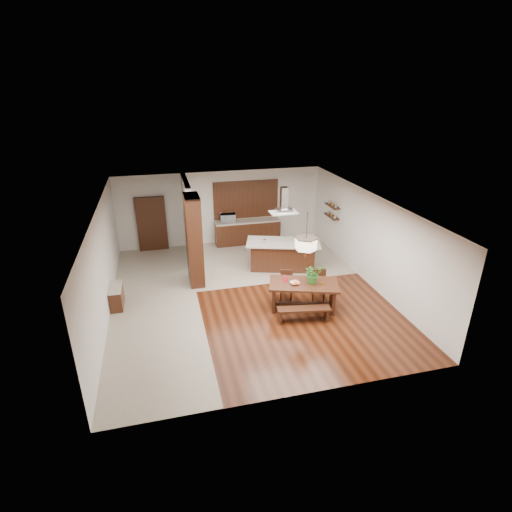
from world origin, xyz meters
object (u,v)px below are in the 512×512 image
object	(u,v)px
pendant_lantern	(306,235)
foliage_plant	(313,274)
range_hood	(284,200)
dining_table	(303,290)
island_cup	(295,240)
dining_chair_right	(319,285)
dining_bench	(304,315)
fruit_bowl	(295,283)
kitchen_island	(282,255)
hallway_console	(116,297)
microwave	(228,218)
dining_chair_left	(286,285)

from	to	relation	value
pendant_lantern	foliage_plant	distance (m)	1.18
foliage_plant	range_hood	distance (m)	3.07
dining_table	island_cup	xyz separation A→B (m)	(0.63, 2.60, 0.47)
dining_table	dining_chair_right	world-z (taller)	dining_chair_right
dining_bench	fruit_bowl	world-z (taller)	fruit_bowl
dining_table	island_cup	world-z (taller)	island_cup
dining_chair_right	fruit_bowl	world-z (taller)	dining_chair_right
kitchen_island	island_cup	world-z (taller)	island_cup
pendant_lantern	island_cup	size ratio (longest dim) A/B	11.97
dining_bench	island_cup	world-z (taller)	island_cup
hallway_console	kitchen_island	bearing A→B (deg)	13.55
pendant_lantern	range_hood	size ratio (longest dim) A/B	1.46
fruit_bowl	kitchen_island	world-z (taller)	kitchen_island
dining_chair_right	island_cup	world-z (taller)	island_cup
microwave	foliage_plant	bearing A→B (deg)	-70.83
dining_table	dining_chair_left	xyz separation A→B (m)	(-0.27, 0.71, -0.17)
dining_chair_right	range_hood	xyz separation A→B (m)	(-0.41, 2.30, 2.01)
fruit_bowl	range_hood	world-z (taller)	range_hood
kitchen_island	pendant_lantern	bearing A→B (deg)	-77.61
dining_chair_right	pendant_lantern	world-z (taller)	pendant_lantern
dining_chair_left	range_hood	xyz separation A→B (m)	(0.50, 2.00, 2.04)
range_hood	dining_chair_right	bearing A→B (deg)	-79.79
fruit_bowl	island_cup	xyz separation A→B (m)	(0.90, 2.59, 0.23)
kitchen_island	microwave	bearing A→B (deg)	134.47
hallway_console	dining_chair_left	size ratio (longest dim) A/B	1.04
pendant_lantern	island_cup	world-z (taller)	pendant_lantern
foliage_plant	microwave	bearing A→B (deg)	104.56
pendant_lantern	kitchen_island	world-z (taller)	pendant_lantern
pendant_lantern	range_hood	xyz separation A→B (m)	(0.23, 2.71, 0.22)
dining_bench	dining_chair_right	world-z (taller)	dining_chair_right
range_hood	island_cup	distance (m)	1.46
dining_bench	range_hood	world-z (taller)	range_hood
island_cup	microwave	distance (m)	3.36
dining_table	dining_chair_left	bearing A→B (deg)	111.03
kitchen_island	microwave	world-z (taller)	microwave
kitchen_island	range_hood	world-z (taller)	range_hood
hallway_console	dining_chair_left	bearing A→B (deg)	-7.88
dining_table	foliage_plant	xyz separation A→B (m)	(0.25, -0.03, 0.50)
hallway_console	dining_chair_left	xyz separation A→B (m)	(4.93, -0.68, 0.11)
hallway_console	pendant_lantern	size ratio (longest dim) A/B	0.67
hallway_console	dining_chair_right	world-z (taller)	dining_chair_right
dining_bench	dining_chair_right	distance (m)	1.40
dining_chair_right	pendant_lantern	size ratio (longest dim) A/B	0.69
dining_chair_left	island_cup	distance (m)	2.18
range_hood	island_cup	bearing A→B (deg)	-15.74
island_cup	dining_chair_left	bearing A→B (deg)	-115.56
foliage_plant	island_cup	world-z (taller)	foliage_plant
dining_bench	pendant_lantern	distance (m)	2.16
hallway_console	fruit_bowl	size ratio (longest dim) A/B	3.49
pendant_lantern	fruit_bowl	xyz separation A→B (m)	(-0.27, 0.01, -1.41)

